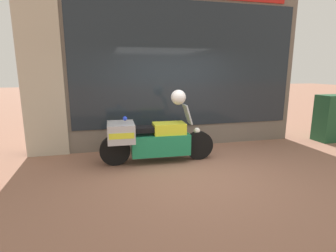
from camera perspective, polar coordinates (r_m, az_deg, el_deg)
ground_plane at (r=5.18m, az=5.95°, el=-9.92°), size 60.00×60.00×0.00m
shop_building at (r=6.63m, az=-3.26°, el=12.63°), size 6.81×0.55×4.00m
window_display at (r=7.01m, az=3.34°, el=0.07°), size 5.45×0.30×2.06m
paramedic_motorcycle at (r=5.53m, az=-3.91°, el=-2.80°), size 2.44×0.73×1.23m
utility_cabinet at (r=8.56m, az=32.19°, el=1.46°), size 0.86×0.54×1.28m
white_helmet at (r=5.50m, az=2.28°, el=6.28°), size 0.31×0.31×0.31m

